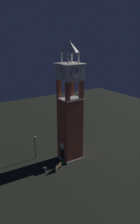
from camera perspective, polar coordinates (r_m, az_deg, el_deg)
The scene contains 6 objects.
ground at distance 41.96m, azimuth 0.00°, elevation -10.40°, with size 80.00×80.00×0.00m, color black.
clock_tower at distance 38.94m, azimuth -0.00°, elevation -0.26°, with size 3.59×3.59×18.72m.
park_bench at distance 38.52m, azimuth -2.81°, elevation -12.34°, with size 1.16×1.61×0.95m.
lamp_post at distance 40.98m, azimuth -7.96°, elevation -6.99°, with size 0.36×0.36×4.01m.
trash_bin at distance 38.11m, azimuth -5.76°, elevation -12.92°, with size 0.52×0.52×0.80m, color #2D2D33.
shrub_near_entry at distance 40.12m, azimuth -1.87°, elevation -11.29°, with size 0.92×0.92×0.64m, color #234C28.
Camera 1 is at (30.89, -20.52, 19.64)m, focal length 40.33 mm.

